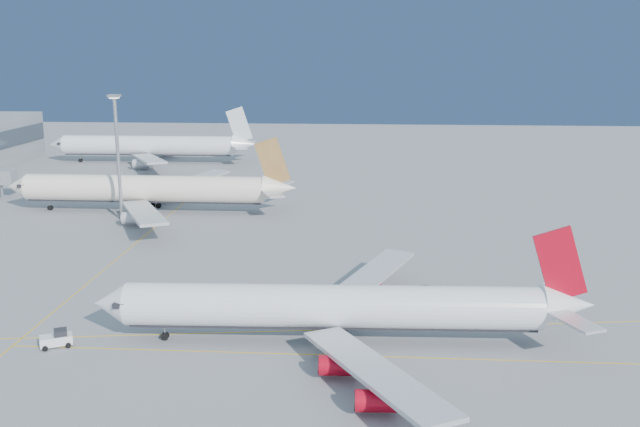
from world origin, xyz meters
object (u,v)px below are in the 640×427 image
at_px(pushback_tug, 57,339).
at_px(airliner_etihad, 151,189).
at_px(light_mast, 117,147).
at_px(airliner_third, 153,146).
at_px(airliner_virgin, 343,307).

bearing_deg(pushback_tug, airliner_etihad, 72.66).
bearing_deg(light_mast, airliner_etihad, 64.06).
xyz_separation_m(airliner_third, light_mast, (16.32, -76.91, 10.22)).
xyz_separation_m(airliner_etihad, pushback_tug, (10.40, -73.18, -4.23)).
height_order(airliner_etihad, pushback_tug, airliner_etihad).
xyz_separation_m(pushback_tug, light_mast, (-14.39, 64.99, 14.69)).
xyz_separation_m(airliner_virgin, airliner_etihad, (-45.49, 69.50, 0.61)).
bearing_deg(airliner_third, airliner_virgin, -65.15).
distance_m(airliner_virgin, light_mast, 79.56).
relative_size(airliner_etihad, pushback_tug, 15.41).
xyz_separation_m(airliner_third, pushback_tug, (30.71, -141.90, -4.47)).
distance_m(pushback_tug, light_mast, 68.16).
relative_size(airliner_virgin, light_mast, 2.33).
bearing_deg(light_mast, airliner_third, 101.98).
xyz_separation_m(airliner_virgin, light_mast, (-49.48, 61.31, 11.07)).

